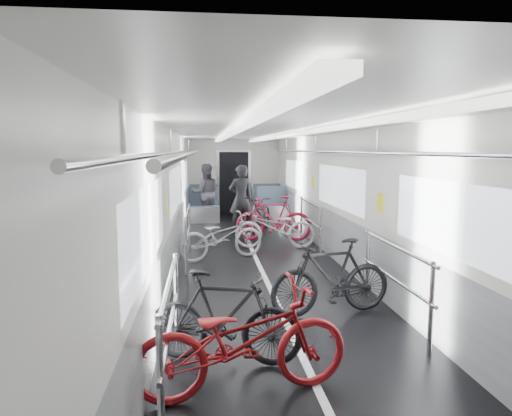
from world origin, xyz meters
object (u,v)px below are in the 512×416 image
at_px(bike_left_mid, 224,317).
at_px(person_seated, 205,193).
at_px(bike_left_far, 221,236).
at_px(person_standing, 241,199).
at_px(bike_left_near, 243,340).
at_px(bike_right_mid, 275,227).
at_px(bike_right_near, 331,277).
at_px(bike_aisle, 262,214).
at_px(bike_right_far, 274,218).

distance_m(bike_left_mid, person_seated, 8.85).
bearing_deg(bike_left_far, person_seated, -16.14).
bearing_deg(person_standing, bike_left_near, 71.31).
relative_size(bike_right_mid, person_seated, 1.01).
relative_size(bike_right_near, bike_right_mid, 0.95).
relative_size(bike_right_near, bike_aisle, 0.90).
relative_size(bike_left_far, bike_right_mid, 0.99).
distance_m(bike_left_mid, bike_right_near, 1.84).
bearing_deg(bike_right_far, bike_right_near, 12.10).
xyz_separation_m(bike_left_far, bike_right_mid, (1.17, 0.86, 0.00)).
xyz_separation_m(bike_right_near, person_seated, (-1.56, 7.67, 0.35)).
bearing_deg(person_standing, person_seated, -78.72).
xyz_separation_m(bike_left_mid, bike_left_far, (0.14, 4.27, -0.02)).
xyz_separation_m(bike_right_mid, person_standing, (-0.58, 1.88, 0.41)).
xyz_separation_m(bike_left_far, person_seated, (-0.28, 4.57, 0.40)).
bearing_deg(bike_right_near, bike_right_mid, 171.79).
xyz_separation_m(bike_left_far, bike_aisle, (1.11, 2.64, 0.03)).
height_order(bike_left_mid, bike_left_far, bike_left_mid).
bearing_deg(bike_right_mid, bike_left_far, -47.63).
bearing_deg(bike_right_far, bike_left_mid, -1.37).
xyz_separation_m(person_standing, person_seated, (-0.88, 1.84, -0.01)).
distance_m(bike_left_near, bike_left_far, 4.88).
bearing_deg(person_standing, bike_aisle, 154.85).
relative_size(bike_aisle, person_standing, 1.05).
distance_m(bike_right_near, bike_aisle, 5.73).
relative_size(person_standing, person_seated, 1.02).
bearing_deg(person_standing, bike_left_far, 63.56).
bearing_deg(bike_left_far, person_standing, -31.90).
bearing_deg(bike_right_near, bike_left_mid, -59.86).
distance_m(bike_left_mid, person_standing, 7.06).
bearing_deg(bike_aisle, bike_left_near, -78.43).
relative_size(bike_left_far, bike_right_near, 1.04).
xyz_separation_m(bike_left_mid, bike_right_far, (1.39, 5.91, 0.06)).
distance_m(bike_left_near, person_seated, 9.47).
xyz_separation_m(bike_left_near, bike_left_mid, (-0.13, 0.61, -0.02)).
height_order(bike_left_mid, person_standing, person_standing).
height_order(bike_right_mid, bike_right_far, bike_right_far).
relative_size(bike_left_near, bike_left_far, 1.10).
height_order(bike_left_mid, bike_right_near, bike_right_near).
bearing_deg(person_seated, bike_aisle, 118.22).
bearing_deg(bike_right_mid, bike_right_near, 7.62).
distance_m(bike_right_near, bike_right_far, 4.73).
xyz_separation_m(bike_right_near, bike_aisle, (-0.16, 5.73, -0.01)).
distance_m(bike_left_far, person_standing, 2.83).
xyz_separation_m(bike_right_far, person_standing, (-0.66, 1.10, 0.33)).
distance_m(bike_left_near, person_standing, 7.65).
bearing_deg(bike_left_near, bike_left_far, -8.62).
xyz_separation_m(bike_right_mid, bike_aisle, (-0.06, 1.78, 0.03)).
bearing_deg(bike_left_near, bike_right_mid, -20.11).
xyz_separation_m(bike_aisle, person_seated, (-1.40, 1.94, 0.37)).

